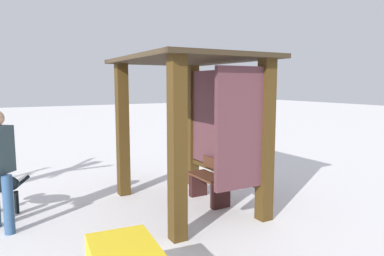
# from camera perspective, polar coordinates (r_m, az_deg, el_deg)

# --- Properties ---
(ground_plane) EXTENTS (60.00, 60.00, 0.00)m
(ground_plane) POSITION_cam_1_polar(r_m,az_deg,el_deg) (6.20, -0.85, -12.38)
(ground_plane) COLOR silver
(bus_shelter) EXTENTS (2.71, 1.94, 2.50)m
(bus_shelter) POSITION_cam_1_polar(r_m,az_deg,el_deg) (5.86, 1.47, 3.29)
(bus_shelter) COLOR #422E11
(bus_shelter) RESTS_ON ground
(bench_left_inside) EXTENTS (0.94, 0.39, 0.74)m
(bench_left_inside) POSITION_cam_1_polar(r_m,az_deg,el_deg) (6.32, 2.88, -8.87)
(bench_left_inside) COLOR #4B291A
(bench_left_inside) RESTS_ON ground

